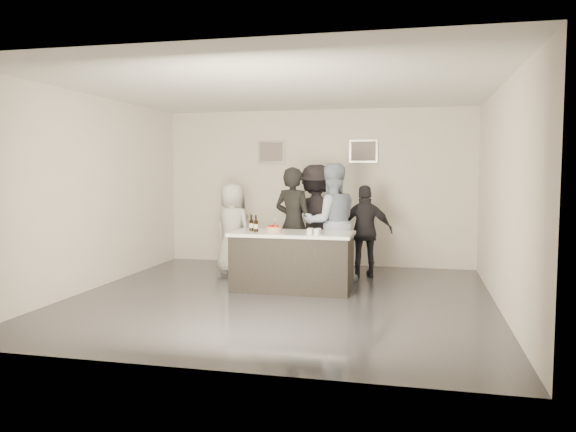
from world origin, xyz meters
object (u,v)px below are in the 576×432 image
object	(u,v)px
person_main_black	(293,224)
person_guest_back	(316,219)
bar_counter	(292,261)
beer_bottle_b	(256,223)
person_main_blue	(331,223)
cake	(274,230)
beer_bottle_a	(251,223)
person_guest_right	(365,231)
person_guest_left	(233,228)

from	to	relation	value
person_main_black	person_guest_back	xyz separation A→B (m)	(0.26, 0.66, 0.02)
bar_counter	person_main_black	xyz separation A→B (m)	(-0.16, 0.82, 0.50)
beer_bottle_b	person_guest_back	size ratio (longest dim) A/B	0.13
bar_counter	person_main_blue	distance (m)	1.11
cake	beer_bottle_a	bearing A→B (deg)	165.09
beer_bottle_a	person_guest_right	size ratio (longest dim) A/B	0.16
beer_bottle_a	person_main_blue	xyz separation A→B (m)	(1.13, 0.84, -0.05)
beer_bottle_a	person_guest_left	size ratio (longest dim) A/B	0.16
beer_bottle_b	person_main_black	distance (m)	0.99
person_guest_right	person_guest_left	bearing A→B (deg)	-7.84
person_main_black	bar_counter	bearing A→B (deg)	119.61
beer_bottle_b	person_guest_right	xyz separation A→B (m)	(1.55, 1.40, -0.24)
bar_counter	person_guest_right	world-z (taller)	person_guest_right
cake	person_guest_right	world-z (taller)	person_guest_right
beer_bottle_b	person_main_blue	distance (m)	1.39
bar_counter	person_main_blue	bearing A→B (deg)	61.06
beer_bottle_a	person_main_black	distance (m)	0.95
beer_bottle_b	person_guest_right	size ratio (longest dim) A/B	0.16
person_main_black	beer_bottle_a	bearing A→B (deg)	77.17
bar_counter	person_guest_back	bearing A→B (deg)	86.11
bar_counter	person_guest_left	bearing A→B (deg)	139.57
cake	person_guest_left	xyz separation A→B (m)	(-1.08, 1.24, -0.13)
cake	person_main_black	distance (m)	0.92
beer_bottle_a	person_main_blue	bearing A→B (deg)	36.79
beer_bottle_a	person_guest_right	xyz separation A→B (m)	(1.65, 1.31, -0.24)
beer_bottle_a	person_main_black	world-z (taller)	person_main_black
person_guest_right	beer_bottle_a	bearing A→B (deg)	26.24
beer_bottle_b	person_main_blue	world-z (taller)	person_main_blue
person_main_blue	person_guest_right	size ratio (longest dim) A/B	1.23
cake	person_guest_back	size ratio (longest dim) A/B	0.12
beer_bottle_b	person_main_blue	size ratio (longest dim) A/B	0.13
beer_bottle_b	person_guest_left	distance (m)	1.48
person_guest_left	person_guest_back	size ratio (longest dim) A/B	0.83
person_guest_left	person_guest_right	distance (m)	2.34
person_guest_left	person_guest_back	world-z (taller)	person_guest_back
person_main_black	person_main_blue	size ratio (longest dim) A/B	0.97
person_main_black	person_guest_left	bearing A→B (deg)	3.10
person_main_black	person_guest_left	world-z (taller)	person_main_black
person_main_black	person_guest_right	distance (m)	1.27
cake	beer_bottle_b	world-z (taller)	beer_bottle_b
person_main_blue	person_guest_back	xyz separation A→B (m)	(-0.37, 0.63, -0.01)
person_main_black	person_guest_right	bearing A→B (deg)	-138.48
beer_bottle_b	person_guest_left	world-z (taller)	person_guest_left
cake	person_guest_back	world-z (taller)	person_guest_back
cake	person_guest_right	xyz separation A→B (m)	(1.26, 1.41, -0.14)
person_main_black	person_guest_back	size ratio (longest dim) A/B	0.98
cake	person_guest_right	size ratio (longest dim) A/B	0.15
beer_bottle_b	cake	bearing A→B (deg)	-1.47
beer_bottle_b	person_guest_back	distance (m)	1.70
cake	person_guest_back	distance (m)	1.61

